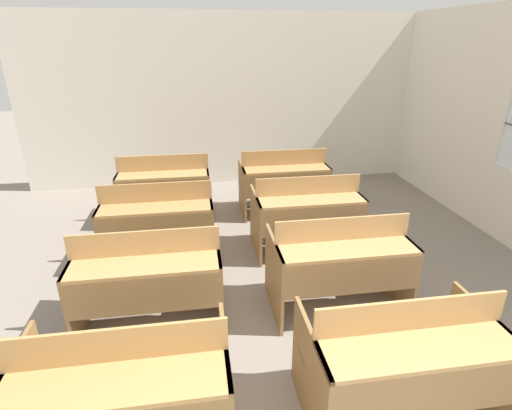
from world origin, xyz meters
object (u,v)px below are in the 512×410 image
(bench_front_left, at_px, (124,390))
(bench_third_left, at_px, (158,221))
(bench_back_right, at_px, (284,181))
(bench_second_left, at_px, (149,278))
(bench_second_right, at_px, (339,262))
(bench_third_right, at_px, (307,213))
(bench_back_left, at_px, (165,187))
(bench_front_right, at_px, (402,358))

(bench_front_left, xyz_separation_m, bench_third_left, (0.03, 2.36, 0.00))
(bench_back_right, bearing_deg, bench_second_left, -125.92)
(bench_second_right, bearing_deg, bench_third_right, 89.62)
(bench_third_left, relative_size, bench_third_right, 1.00)
(bench_second_left, distance_m, bench_back_right, 2.86)
(bench_second_right, xyz_separation_m, bench_third_left, (-1.69, 1.17, 0.00))
(bench_third_left, distance_m, bench_back_left, 1.13)
(bench_second_right, height_order, bench_back_right, same)
(bench_front_left, distance_m, bench_front_right, 1.71)
(bench_front_left, xyz_separation_m, bench_back_right, (1.71, 3.50, 0.00))
(bench_second_right, relative_size, bench_third_right, 1.00)
(bench_front_right, bearing_deg, bench_front_left, 179.77)
(bench_third_right, bearing_deg, bench_second_right, -90.38)
(bench_second_left, xyz_separation_m, bench_third_left, (-0.01, 1.18, 0.00))
(bench_back_left, bearing_deg, bench_front_right, -64.38)
(bench_second_left, relative_size, bench_third_left, 1.00)
(bench_back_left, bearing_deg, bench_third_left, -90.40)
(bench_third_right, bearing_deg, bench_second_left, -146.16)
(bench_second_right, height_order, bench_back_left, same)
(bench_front_left, distance_m, bench_second_left, 1.18)
(bench_front_right, height_order, bench_second_right, same)
(bench_third_right, bearing_deg, bench_front_left, -126.67)
(bench_front_right, xyz_separation_m, bench_back_left, (-1.68, 3.50, 0.00))
(bench_back_right, bearing_deg, bench_third_left, -145.87)
(bench_front_left, relative_size, bench_second_left, 1.00)
(bench_front_right, height_order, bench_back_right, same)
(bench_second_left, distance_m, bench_back_left, 2.31)
(bench_second_right, xyz_separation_m, bench_back_right, (-0.01, 2.32, 0.00))
(bench_front_left, distance_m, bench_back_left, 3.50)
(bench_front_right, relative_size, bench_second_right, 1.00)
(bench_second_right, bearing_deg, bench_front_right, -90.30)
(bench_front_right, relative_size, bench_third_right, 1.00)
(bench_third_right, bearing_deg, bench_back_right, 90.76)
(bench_third_left, distance_m, bench_back_right, 2.04)
(bench_second_left, xyz_separation_m, bench_third_right, (1.70, 1.14, 0.00))
(bench_front_left, height_order, bench_third_right, same)
(bench_third_left, xyz_separation_m, bench_back_right, (1.69, 1.14, 0.00))
(bench_front_right, height_order, bench_third_left, same)
(bench_front_right, xyz_separation_m, bench_third_left, (-1.69, 2.37, 0.00))
(bench_second_left, bearing_deg, bench_third_right, 33.84)
(bench_second_left, distance_m, bench_third_right, 2.04)
(bench_front_left, bearing_deg, bench_third_left, 89.35)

